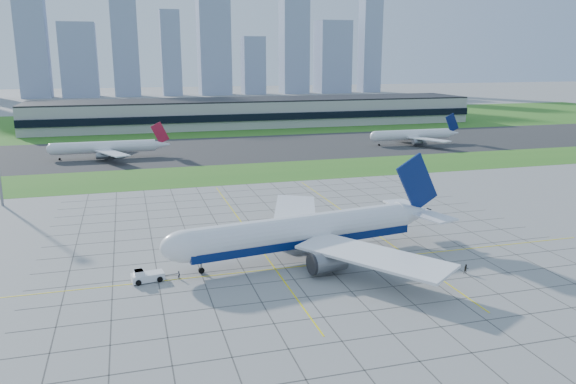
# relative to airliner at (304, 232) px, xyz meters

# --- Properties ---
(ground) EXTENTS (1400.00, 1400.00, 0.00)m
(ground) POSITION_rel_airliner_xyz_m (2.57, -2.96, -5.36)
(ground) COLOR gray
(ground) RESTS_ON ground
(grass_median) EXTENTS (700.00, 35.00, 0.04)m
(grass_median) POSITION_rel_airliner_xyz_m (2.57, 87.04, -5.34)
(grass_median) COLOR #2E6C1F
(grass_median) RESTS_ON ground
(asphalt_taxiway) EXTENTS (700.00, 75.00, 0.04)m
(asphalt_taxiway) POSITION_rel_airliner_xyz_m (2.57, 142.04, -5.33)
(asphalt_taxiway) COLOR #383838
(asphalt_taxiway) RESTS_ON ground
(grass_far) EXTENTS (700.00, 145.00, 0.04)m
(grass_far) POSITION_rel_airliner_xyz_m (2.57, 252.04, -5.34)
(grass_far) COLOR #2E6C1F
(grass_far) RESTS_ON ground
(apron_markings) EXTENTS (120.00, 130.00, 0.03)m
(apron_markings) POSITION_rel_airliner_xyz_m (2.99, 8.13, -5.35)
(apron_markings) COLOR #474744
(apron_markings) RESTS_ON ground
(terminal) EXTENTS (260.00, 43.00, 15.80)m
(terminal) POSITION_rel_airliner_xyz_m (42.57, 226.92, 2.53)
(terminal) COLOR #B7B7B2
(terminal) RESTS_ON ground
(city_skyline) EXTENTS (523.00, 32.40, 160.00)m
(city_skyline) POSITION_rel_airliner_xyz_m (-6.15, 517.04, 53.73)
(city_skyline) COLOR #909FBC
(city_skyline) RESTS_ON ground
(airliner) EXTENTS (62.06, 62.45, 19.61)m
(airliner) POSITION_rel_airliner_xyz_m (0.00, 0.00, 0.00)
(airliner) COLOR white
(airliner) RESTS_ON ground
(pushback_tug) EXTENTS (8.53, 3.65, 2.34)m
(pushback_tug) POSITION_rel_airliner_xyz_m (-31.55, -4.43, -4.32)
(pushback_tug) COLOR white
(pushback_tug) RESTS_ON ground
(crew_near) EXTENTS (0.49, 0.63, 1.55)m
(crew_near) POSITION_rel_airliner_xyz_m (-25.69, -4.93, -4.59)
(crew_near) COLOR black
(crew_near) RESTS_ON ground
(crew_far) EXTENTS (1.00, 0.84, 1.84)m
(crew_far) POSITION_rel_airliner_xyz_m (26.52, -17.19, -4.44)
(crew_far) COLOR black
(crew_far) RESTS_ON ground
(distant_jet_1) EXTENTS (45.34, 42.66, 14.08)m
(distant_jet_1) POSITION_rel_airliner_xyz_m (-41.51, 132.55, -0.88)
(distant_jet_1) COLOR white
(distant_jet_1) RESTS_ON ground
(distant_jet_2) EXTENTS (43.34, 42.66, 14.08)m
(distant_jet_2) POSITION_rel_airliner_xyz_m (95.48, 131.69, -0.88)
(distant_jet_2) COLOR white
(distant_jet_2) RESTS_ON ground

